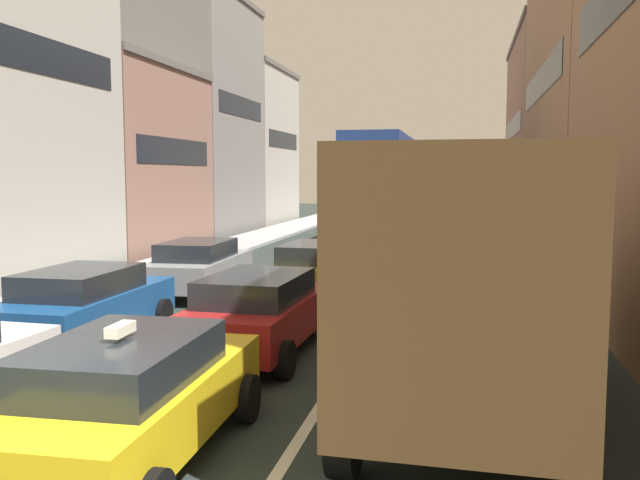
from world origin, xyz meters
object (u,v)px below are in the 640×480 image
Objects in this scene: bus_mid_queue_primary at (383,185)px; bus_far_queue_secondary at (462,199)px; wagon_left_lane_second at (85,303)px; sedan_left_lane_third at (199,265)px; removalist_box_truck at (466,272)px; sedan_right_lane_behind_truck at (458,278)px; hatchback_centre_lane_third at (318,269)px; coupe_centre_lane_fourth at (354,247)px; sedan_centre_lane_second at (259,311)px; taxi_centre_lane_front at (129,396)px.

bus_mid_queue_primary reaches higher than bus_far_queue_secondary.
sedan_left_lane_third is at bearing -1.37° from wagon_left_lane_second.
removalist_box_truck is 1.76× the size of sedan_right_lane_behind_truck.
hatchback_centre_lane_third is (3.41, 5.68, 0.00)m from wagon_left_lane_second.
bus_mid_queue_primary is at bearing 11.23° from removalist_box_truck.
coupe_centre_lane_fourth is at bearing -17.95° from wagon_left_lane_second.
wagon_left_lane_second and coupe_centre_lane_fourth have the same top height.
hatchback_centre_lane_third is 1.01× the size of coupe_centre_lane_fourth.
removalist_box_truck is at bearing -164.49° from coupe_centre_lane_fourth.
removalist_box_truck is 1.80× the size of wagon_left_lane_second.
sedan_centre_lane_second is 1.01× the size of coupe_centre_lane_fourth.
removalist_box_truck is at bearing 177.79° from sedan_right_lane_behind_truck.
wagon_left_lane_second is 8.57m from sedan_right_lane_behind_truck.
coupe_centre_lane_fourth is at bearing 1.99° from sedan_centre_lane_second.
hatchback_centre_lane_third is 0.41× the size of bus_far_queue_secondary.
coupe_centre_lane_fourth is at bearing 16.96° from removalist_box_truck.
bus_mid_queue_primary reaches higher than sedan_centre_lane_second.
removalist_box_truck reaches higher than sedan_right_lane_behind_truck.
sedan_right_lane_behind_truck is (3.60, -6.39, 0.00)m from coupe_centre_lane_fourth.
taxi_centre_lane_front is 16.05m from coupe_centre_lane_fourth.
sedan_left_lane_third is 1.02× the size of coupe_centre_lane_fourth.
sedan_centre_lane_second is 32.81m from bus_far_queue_secondary.
sedan_centre_lane_second is at bearing -179.60° from bus_mid_queue_primary.
wagon_left_lane_second is at bearing 120.66° from sedan_right_lane_behind_truck.
removalist_box_truck is 1.80× the size of coupe_centre_lane_fourth.
taxi_centre_lane_front reaches higher than sedan_centre_lane_second.
taxi_centre_lane_front is 1.01× the size of coupe_centre_lane_fourth.
sedan_centre_lane_second is 0.41× the size of bus_far_queue_secondary.
removalist_box_truck is 1.78× the size of sedan_centre_lane_second.
sedan_left_lane_third is 7.07m from sedan_right_lane_behind_truck.
sedan_left_lane_third is 0.41× the size of bus_far_queue_secondary.
sedan_centre_lane_second is 0.99× the size of sedan_right_lane_behind_truck.
wagon_left_lane_second is 33.40m from bus_far_queue_secondary.
coupe_centre_lane_fourth is (0.09, 5.50, 0.00)m from hatchback_centre_lane_third.
hatchback_centre_lane_third is (-0.12, 10.55, -0.00)m from taxi_centre_lane_front.
bus_mid_queue_primary is 13.23m from bus_far_queue_secondary.
bus_mid_queue_primary is at bearing 1.56° from hatchback_centre_lane_third.
bus_far_queue_secondary is at bearing 1.81° from removalist_box_truck.
bus_mid_queue_primary is (3.35, 14.37, 2.03)m from sedan_left_lane_third.
removalist_box_truck reaches higher than sedan_centre_lane_second.
hatchback_centre_lane_third is 14.42m from bus_mid_queue_primary.
bus_mid_queue_primary reaches higher than hatchback_centre_lane_third.
removalist_box_truck is at bearing -170.24° from bus_mid_queue_primary.
removalist_box_truck is 9.00m from hatchback_centre_lane_third.
bus_far_queue_secondary reaches higher than sedan_centre_lane_second.
wagon_left_lane_second is 20.35m from bus_mid_queue_primary.
sedan_right_lane_behind_truck is at bearing 177.11° from bus_far_queue_secondary.
removalist_box_truck is 1.79× the size of taxi_centre_lane_front.
bus_mid_queue_primary is (3.43, 19.96, 2.03)m from wagon_left_lane_second.
sedan_left_lane_third is at bearing 148.63° from coupe_centre_lane_fourth.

